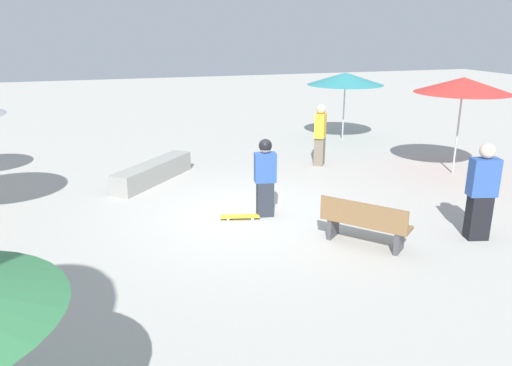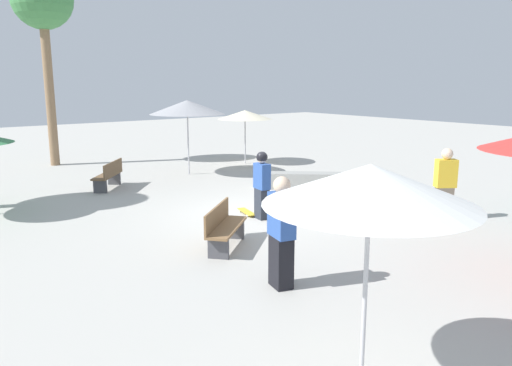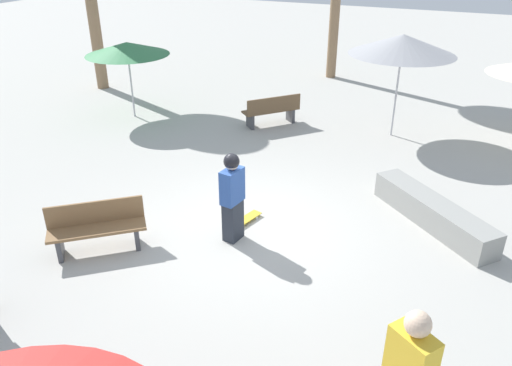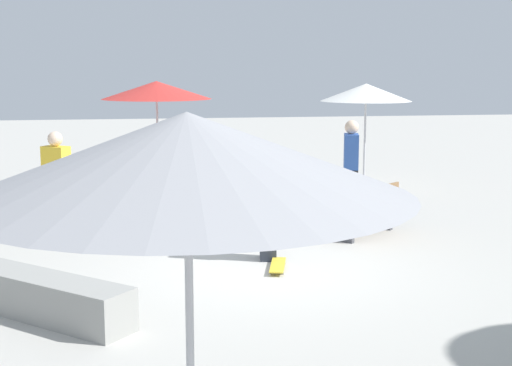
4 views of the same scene
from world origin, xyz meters
TOP-DOWN VIEW (x-y plane):
  - ground_plane at (0.00, 0.00)m, footprint 60.00×60.00m
  - skater_main at (0.39, -0.17)m, footprint 0.46×0.30m
  - skateboard at (-0.17, -0.21)m, footprint 0.82×0.39m
  - concrete_ledge at (-1.56, 2.97)m, footprint 2.23×2.42m
  - bench_near at (1.62, -2.10)m, footprint 1.37×1.50m
  - shade_umbrella_red at (6.22, 1.31)m, footprint 2.45×2.45m
  - shade_umbrella_white at (6.41, -3.59)m, footprint 2.15×2.15m
  - shade_umbrella_grey at (-5.81, 1.43)m, footprint 2.63×2.63m
  - bystander_watching at (3.13, 3.19)m, footprint 0.48×0.54m
  - bystander_far at (3.77, -2.46)m, footprint 0.55×0.39m

SIDE VIEW (x-z plane):
  - ground_plane at x=0.00m, z-range 0.00..0.00m
  - skateboard at x=-0.17m, z-range 0.02..0.09m
  - concrete_ledge at x=-1.56m, z-range 0.00..0.49m
  - bench_near at x=1.62m, z-range 0.00..0.85m
  - bystander_watching at x=3.13m, z-range 0.00..1.73m
  - skater_main at x=0.39m, z-range 0.06..1.70m
  - bystander_far at x=3.77m, z-range 0.00..1.81m
  - shade_umbrella_white at x=6.41m, z-range 1.03..3.50m
  - shade_umbrella_red at x=6.22m, z-range 1.07..3.62m
  - shade_umbrella_grey at x=-5.81m, z-range 1.07..3.69m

